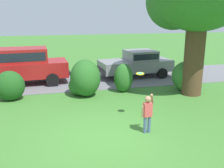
{
  "coord_description": "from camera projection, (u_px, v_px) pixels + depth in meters",
  "views": [
    {
      "loc": [
        -1.47,
        -6.97,
        3.62
      ],
      "look_at": [
        0.66,
        1.96,
        1.1
      ],
      "focal_mm": 40.99,
      "sensor_mm": 36.0,
      "label": 1
    }
  ],
  "objects": [
    {
      "name": "shrub_centre",
      "position": [
        123.0,
        78.0,
        12.14
      ],
      "size": [
        0.91,
        0.78,
        1.37
      ],
      "color": "#286023",
      "rests_on": "ground"
    },
    {
      "name": "shrub_centre_right",
      "position": [
        186.0,
        78.0,
        12.34
      ],
      "size": [
        1.33,
        1.47,
        1.42
      ],
      "color": "#33702B",
      "rests_on": "ground"
    },
    {
      "name": "shrub_centre_left",
      "position": [
        84.0,
        79.0,
        11.55
      ],
      "size": [
        1.44,
        1.49,
        1.68
      ],
      "color": "#286023",
      "rests_on": "ground"
    },
    {
      "name": "driveway_strip",
      "position": [
        80.0,
        80.0,
        14.44
      ],
      "size": [
        28.0,
        4.4,
        0.02
      ],
      "primitive_type": "cube",
      "color": "slate",
      "rests_on": "ground"
    },
    {
      "name": "frisbee",
      "position": [
        140.0,
        74.0,
        8.76
      ],
      "size": [
        0.28,
        0.28,
        0.05
      ],
      "color": "yellow"
    },
    {
      "name": "ground_plane",
      "position": [
        106.0,
        136.0,
        7.82
      ],
      "size": [
        80.0,
        80.0,
        0.0
      ],
      "primitive_type": "plane",
      "color": "#3D752D"
    },
    {
      "name": "parked_suv",
      "position": [
        23.0,
        64.0,
        13.4
      ],
      "size": [
        4.8,
        2.31,
        1.92
      ],
      "color": "maroon",
      "rests_on": "ground"
    },
    {
      "name": "shrub_near_tree",
      "position": [
        10.0,
        86.0,
        10.95
      ],
      "size": [
        1.24,
        1.0,
        1.3
      ],
      "color": "#1E511C",
      "rests_on": "ground"
    },
    {
      "name": "parked_sedan",
      "position": [
        137.0,
        62.0,
        15.13
      ],
      "size": [
        4.54,
        2.38,
        1.56
      ],
      "color": "gray",
      "rests_on": "ground"
    },
    {
      "name": "child_thrower",
      "position": [
        148.0,
        111.0,
        7.89
      ],
      "size": [
        0.45,
        0.28,
        1.29
      ],
      "color": "#4C608C",
      "rests_on": "ground"
    }
  ]
}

